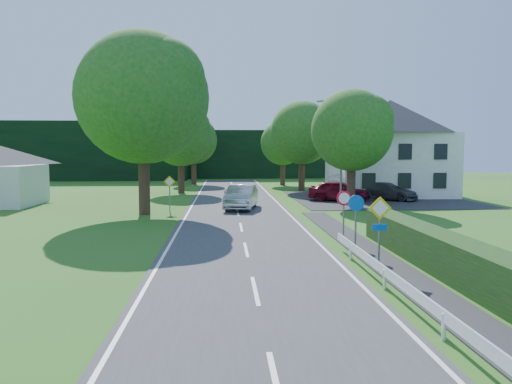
{
  "coord_description": "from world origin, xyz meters",
  "views": [
    {
      "loc": [
        -0.89,
        -8.24,
        4.13
      ],
      "look_at": [
        0.75,
        17.31,
        1.97
      ],
      "focal_mm": 35.0,
      "sensor_mm": 36.0,
      "label": 1
    }
  ],
  "objects": [
    {
      "name": "road",
      "position": [
        0.0,
        20.0,
        0.02
      ],
      "size": [
        7.0,
        80.0,
        0.04
      ],
      "primitive_type": "cube",
      "color": "#37373A",
      "rests_on": "ground"
    },
    {
      "name": "streetlight",
      "position": [
        8.06,
        30.0,
        4.46
      ],
      "size": [
        2.03,
        0.18,
        8.0
      ],
      "color": "slate",
      "rests_on": "ground"
    },
    {
      "name": "line_edge_right",
      "position": [
        3.25,
        20.0,
        0.04
      ],
      "size": [
        0.12,
        80.0,
        0.01
      ],
      "primitive_type": "cube",
      "color": "white",
      "rests_on": "road"
    },
    {
      "name": "tree_main",
      "position": [
        -6.0,
        24.0,
        5.82
      ],
      "size": [
        9.4,
        9.4,
        11.64
      ],
      "primitive_type": null,
      "color": "#1A5319",
      "rests_on": "ground"
    },
    {
      "name": "treeline_left",
      "position": [
        -28.0,
        62.0,
        4.0
      ],
      "size": [
        44.0,
        6.0,
        8.0
      ],
      "primitive_type": "cube",
      "color": "black",
      "rests_on": "ground"
    },
    {
      "name": "tree_left_back",
      "position": [
        -4.5,
        52.0,
        4.04
      ],
      "size": [
        6.6,
        6.6,
        8.07
      ],
      "primitive_type": null,
      "color": "#1A5319",
      "rests_on": "ground"
    },
    {
      "name": "sign_roundabout",
      "position": [
        4.3,
        10.98,
        1.67
      ],
      "size": [
        0.64,
        0.08,
        2.37
      ],
      "color": "slate",
      "rests_on": "ground"
    },
    {
      "name": "house_white",
      "position": [
        14.0,
        36.0,
        4.41
      ],
      "size": [
        10.6,
        8.4,
        8.6
      ],
      "color": "white",
      "rests_on": "ground"
    },
    {
      "name": "footpath",
      "position": [
        4.95,
        2.0,
        0.02
      ],
      "size": [
        1.5,
        44.0,
        0.04
      ],
      "primitive_type": "cube",
      "color": "#27272A",
      "rests_on": "ground"
    },
    {
      "name": "line_edge_left",
      "position": [
        -3.25,
        20.0,
        0.04
      ],
      "size": [
        0.12,
        80.0,
        0.01
      ],
      "primitive_type": "cube",
      "color": "white",
      "rests_on": "road"
    },
    {
      "name": "tree_right_back",
      "position": [
        6.0,
        50.0,
        3.78
      ],
      "size": [
        6.2,
        6.2,
        7.56
      ],
      "primitive_type": null,
      "color": "#1A5319",
      "rests_on": "ground"
    },
    {
      "name": "parasol",
      "position": [
        9.12,
        33.65,
        1.11
      ],
      "size": [
        3.03,
        3.05,
        2.14
      ],
      "primitive_type": "imported",
      "rotation": [
        0.0,
        0.0,
        0.36
      ],
      "color": "red",
      "rests_on": "parking_pad"
    },
    {
      "name": "tree_right_mid",
      "position": [
        8.5,
        28.0,
        4.29
      ],
      "size": [
        7.0,
        7.0,
        8.58
      ],
      "primitive_type": null,
      "color": "#1A5319",
      "rests_on": "ground"
    },
    {
      "name": "line_centre",
      "position": [
        0.0,
        20.0,
        0.04
      ],
      "size": [
        0.12,
        80.0,
        0.01
      ],
      "primitive_type": null,
      "color": "white",
      "rests_on": "road"
    },
    {
      "name": "parking_pad",
      "position": [
        12.0,
        33.0,
        0.02
      ],
      "size": [
        14.0,
        16.0,
        0.04
      ],
      "primitive_type": "cube",
      "color": "#27272A",
      "rests_on": "ground"
    },
    {
      "name": "sign_priority_left",
      "position": [
        -4.5,
        24.98,
        1.72
      ],
      "size": [
        0.78,
        0.09,
        2.44
      ],
      "color": "slate",
      "rests_on": "ground"
    },
    {
      "name": "tree_left_far",
      "position": [
        -5.0,
        40.0,
        4.29
      ],
      "size": [
        7.0,
        7.0,
        8.58
      ],
      "primitive_type": null,
      "color": "#1A5319",
      "rests_on": "ground"
    },
    {
      "name": "parked_car_grey",
      "position": [
        12.45,
        31.76,
        0.76
      ],
      "size": [
        5.18,
        4.7,
        1.45
      ],
      "primitive_type": "imported",
      "rotation": [
        0.0,
        0.0,
        0.9
      ],
      "color": "#424146",
      "rests_on": "parking_pad"
    },
    {
      "name": "sign_priority_right",
      "position": [
        4.3,
        7.98,
        1.8
      ],
      "size": [
        0.78,
        0.09,
        2.59
      ],
      "color": "slate",
      "rests_on": "ground"
    },
    {
      "name": "sign_speed_limit",
      "position": [
        4.3,
        12.97,
        1.77
      ],
      "size": [
        0.64,
        0.11,
        2.37
      ],
      "color": "slate",
      "rests_on": "ground"
    },
    {
      "name": "parked_car_silver_a",
      "position": [
        9.57,
        34.92,
        0.75
      ],
      "size": [
        4.51,
        2.19,
        1.43
      ],
      "primitive_type": "imported",
      "rotation": [
        0.0,
        0.0,
        1.41
      ],
      "color": "#ABACB0",
      "rests_on": "parking_pad"
    },
    {
      "name": "tree_right_far",
      "position": [
        7.0,
        42.0,
        4.54
      ],
      "size": [
        7.4,
        7.4,
        9.09
      ],
      "primitive_type": null,
      "color": "#1A5319",
      "rests_on": "ground"
    },
    {
      "name": "parked_car_red",
      "position": [
        8.33,
        31.28,
        0.86
      ],
      "size": [
        5.21,
        3.54,
        1.65
      ],
      "primitive_type": "imported",
      "rotation": [
        0.0,
        0.0,
        1.21
      ],
      "color": "maroon",
      "rests_on": "parking_pad"
    },
    {
      "name": "motorcycle",
      "position": [
        -0.46,
        35.45,
        0.5
      ],
      "size": [
        1.31,
        1.87,
        0.93
      ],
      "primitive_type": "imported",
      "rotation": [
        0.0,
        0.0,
        0.44
      ],
      "color": "black",
      "rests_on": "road"
    },
    {
      "name": "treeline_right",
      "position": [
        8.0,
        66.0,
        3.5
      ],
      "size": [
        30.0,
        5.0,
        7.0
      ],
      "primitive_type": "cube",
      "color": "black",
      "rests_on": "ground"
    },
    {
      "name": "moving_car",
      "position": [
        0.3,
        26.2,
        0.88
      ],
      "size": [
        2.65,
        5.31,
        1.67
      ],
      "primitive_type": "imported",
      "rotation": [
        0.0,
        0.0,
        -0.18
      ],
      "color": "silver",
      "rests_on": "road"
    }
  ]
}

